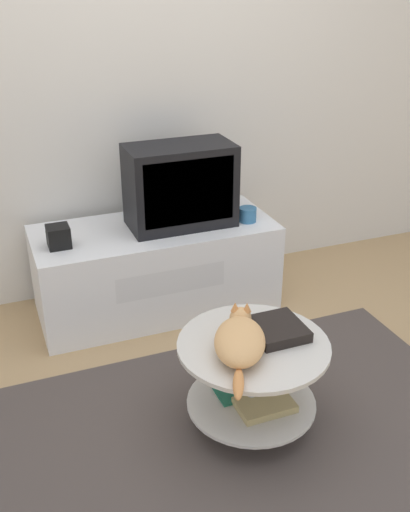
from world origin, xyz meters
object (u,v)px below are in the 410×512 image
speaker (59,237)px  dvd_box (277,329)px  tv (180,186)px  cat (240,340)px

speaker → dvd_box: 1.24m
tv → dvd_box: tv is taller
dvd_box → cat: bearing=-163.3°
tv → cat: bearing=-97.9°
speaker → tv: bearing=4.6°
tv → dvd_box: bearing=-88.1°
speaker → dvd_box: size_ratio=0.51×
dvd_box → tv: bearing=91.9°
speaker → cat: (0.51, -1.07, -0.07)m
tv → dvd_box: (0.04, -1.07, -0.27)m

